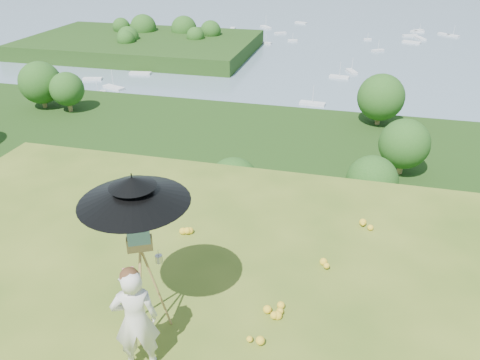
% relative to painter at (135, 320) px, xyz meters
% --- Properties ---
extents(forest_slope, '(140.00, 56.00, 22.00)m').
position_rel_painter_xyz_m(forest_slope, '(0.92, 33.93, -29.77)').
color(forest_slope, '#19360E').
rests_on(forest_slope, bay_water).
extents(shoreline_tier, '(170.00, 28.00, 8.00)m').
position_rel_painter_xyz_m(shoreline_tier, '(0.92, 73.93, -36.77)').
color(shoreline_tier, '#74695C').
rests_on(shoreline_tier, bay_water).
extents(bay_water, '(700.00, 700.00, 0.00)m').
position_rel_painter_xyz_m(bay_water, '(0.92, 238.93, -34.77)').
color(bay_water, slate).
rests_on(bay_water, ground).
extents(peninsula, '(90.00, 60.00, 12.00)m').
position_rel_painter_xyz_m(peninsula, '(-74.08, 153.93, -29.77)').
color(peninsula, '#19360E').
rests_on(peninsula, bay_water).
extents(slope_trees, '(110.00, 50.00, 6.00)m').
position_rel_painter_xyz_m(slope_trees, '(0.92, 33.93, -15.77)').
color(slope_trees, '#194916').
rests_on(slope_trees, forest_slope).
extents(harbor_town, '(110.00, 22.00, 5.00)m').
position_rel_painter_xyz_m(harbor_town, '(0.92, 73.93, -30.27)').
color(harbor_town, silver).
rests_on(harbor_town, shoreline_tier).
extents(moored_boats, '(140.00, 140.00, 0.70)m').
position_rel_painter_xyz_m(moored_boats, '(-11.58, 159.93, -34.42)').
color(moored_boats, silver).
rests_on(moored_boats, bay_water).
extents(painter, '(0.66, 0.56, 1.54)m').
position_rel_painter_xyz_m(painter, '(0.00, 0.00, 0.00)').
color(painter, beige).
rests_on(painter, ground).
extents(field_easel, '(0.87, 0.87, 1.71)m').
position_rel_painter_xyz_m(field_easel, '(-0.14, 0.60, 0.08)').
color(field_easel, '#9F8342').
rests_on(field_easel, ground).
extents(sun_umbrella, '(1.82, 1.82, 1.06)m').
position_rel_painter_xyz_m(sun_umbrella, '(-0.15, 0.62, 1.17)').
color(sun_umbrella, black).
rests_on(sun_umbrella, field_easel).
extents(painter_cap, '(0.32, 0.34, 0.10)m').
position_rel_painter_xyz_m(painter_cap, '(0.00, 0.00, 0.73)').
color(painter_cap, '#CE7172').
rests_on(painter_cap, painter).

